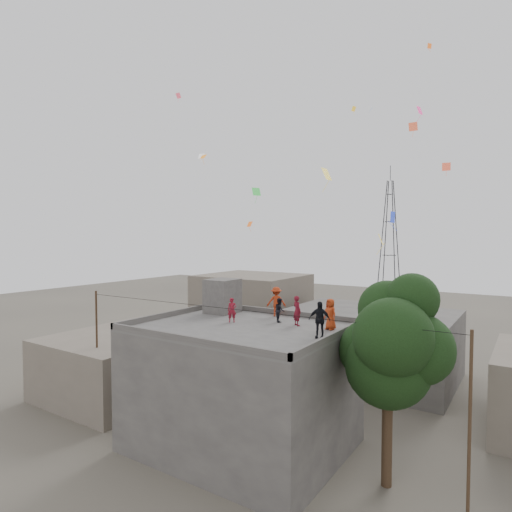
{
  "coord_description": "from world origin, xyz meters",
  "views": [
    {
      "loc": [
        12.25,
        -17.41,
        10.64
      ],
      "look_at": [
        -0.96,
        2.81,
        9.52
      ],
      "focal_mm": 30.0,
      "sensor_mm": 36.0,
      "label": 1
    }
  ],
  "objects": [
    {
      "name": "person_orange_adult",
      "position": [
        0.03,
        3.4,
        6.93
      ],
      "size": [
        1.24,
        1.12,
        1.67
      ],
      "primitive_type": "imported",
      "rotation": [
        0.0,
        0.0,
        -2.55
      ],
      "color": "#A72F13",
      "rests_on": "main_building"
    },
    {
      "name": "main_building",
      "position": [
        0.0,
        0.0,
        3.05
      ],
      "size": [
        10.0,
        8.0,
        6.1
      ],
      "color": "#494644",
      "rests_on": "ground"
    },
    {
      "name": "neighbor_west",
      "position": [
        -11.0,
        2.0,
        2.0
      ],
      "size": [
        8.0,
        10.0,
        4.0
      ],
      "primitive_type": "cube",
      "color": "#685E52",
      "rests_on": "ground"
    },
    {
      "name": "person_dark_child",
      "position": [
        1.02,
        2.08,
        6.74
      ],
      "size": [
        0.75,
        0.78,
        1.27
      ],
      "primitive_type": "imported",
      "rotation": [
        0.0,
        0.0,
        2.2
      ],
      "color": "black",
      "rests_on": "main_building"
    },
    {
      "name": "neighbor_northwest",
      "position": [
        -10.0,
        16.0,
        3.5
      ],
      "size": [
        9.0,
        8.0,
        7.0
      ],
      "primitive_type": "cube",
      "color": "#685E52",
      "rests_on": "ground"
    },
    {
      "name": "tree",
      "position": [
        7.37,
        0.6,
        6.1
      ],
      "size": [
        4.9,
        4.6,
        9.1
      ],
      "color": "black",
      "rests_on": "ground"
    },
    {
      "name": "stair_head_box",
      "position": [
        -3.2,
        2.6,
        7.1
      ],
      "size": [
        1.6,
        1.8,
        2.0
      ],
      "primitive_type": "cube",
      "color": "#494644",
      "rests_on": "main_building"
    },
    {
      "name": "parapet",
      "position": [
        0.0,
        0.0,
        6.25
      ],
      "size": [
        10.0,
        8.0,
        0.3
      ],
      "color": "#494644",
      "rests_on": "main_building"
    },
    {
      "name": "ground",
      "position": [
        0.0,
        0.0,
        0.0
      ],
      "size": [
        140.0,
        140.0,
        0.0
      ],
      "primitive_type": "plane",
      "color": "#47423B",
      "rests_on": "ground"
    },
    {
      "name": "person_red_child",
      "position": [
        -1.06,
        0.65,
        6.74
      ],
      "size": [
        0.56,
        0.54,
        1.29
      ],
      "primitive_type": "imported",
      "rotation": [
        0.0,
        0.0,
        0.71
      ],
      "color": "maroon",
      "rests_on": "main_building"
    },
    {
      "name": "person_red_adult",
      "position": [
        2.23,
        1.74,
        6.86
      ],
      "size": [
        0.66,
        0.6,
        1.52
      ],
      "primitive_type": "imported",
      "rotation": [
        0.0,
        0.0,
        2.59
      ],
      "color": "maroon",
      "rests_on": "main_building"
    },
    {
      "name": "person_dark_adult",
      "position": [
        4.29,
        -0.06,
        6.92
      ],
      "size": [
        1.03,
        0.64,
        1.64
      ],
      "primitive_type": "imported",
      "rotation": [
        0.0,
        0.0,
        0.26
      ],
      "color": "black",
      "rests_on": "main_building"
    },
    {
      "name": "neighbor_north",
      "position": [
        2.0,
        14.0,
        2.5
      ],
      "size": [
        12.0,
        9.0,
        5.0
      ],
      "primitive_type": "cube",
      "color": "#494644",
      "rests_on": "ground"
    },
    {
      "name": "person_orange_child",
      "position": [
        4.0,
        1.84,
        6.86
      ],
      "size": [
        0.87,
        0.73,
        1.51
      ],
      "primitive_type": "imported",
      "rotation": [
        0.0,
        0.0,
        -0.4
      ],
      "color": "#B33614",
      "rests_on": "main_building"
    },
    {
      "name": "kites",
      "position": [
        1.87,
        6.41,
        15.23
      ],
      "size": [
        18.83,
        20.16,
        12.91
      ],
      "color": "#E35B17",
      "rests_on": "ground"
    },
    {
      "name": "utility_line",
      "position": [
        0.5,
        -1.25,
        3.83
      ],
      "size": [
        20.12,
        0.62,
        7.4
      ],
      "color": "black",
      "rests_on": "ground"
    },
    {
      "name": "transmission_tower",
      "position": [
        -4.0,
        40.0,
        9.07
      ],
      "size": [
        2.97,
        2.97,
        20.01
      ],
      "color": "black",
      "rests_on": "ground"
    }
  ]
}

